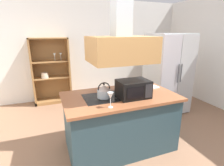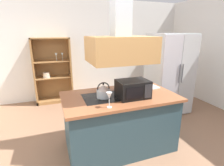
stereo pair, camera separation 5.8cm
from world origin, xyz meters
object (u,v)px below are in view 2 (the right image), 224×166
object	(u,v)px
cutting_board	(148,87)
microwave	(133,89)
kettle	(103,91)
refrigerator	(169,74)
dish_cabinet	(53,74)
wine_glass_on_counter	(109,96)

from	to	relation	value
cutting_board	microwave	distance (m)	0.57
kettle	cutting_board	size ratio (longest dim) A/B	0.68
refrigerator	microwave	distance (m)	1.81
refrigerator	microwave	world-z (taller)	refrigerator
dish_cabinet	wine_glass_on_counter	bearing A→B (deg)	-77.83
refrigerator	microwave	size ratio (longest dim) A/B	3.93
kettle	cutting_board	xyz separation A→B (m)	(0.87, 0.18, -0.09)
kettle	dish_cabinet	bearing A→B (deg)	104.75
dish_cabinet	kettle	xyz separation A→B (m)	(0.65, -2.46, 0.24)
cutting_board	microwave	bearing A→B (deg)	-144.98
kettle	microwave	distance (m)	0.43
wine_glass_on_counter	dish_cabinet	bearing A→B (deg)	102.17
microwave	wine_glass_on_counter	distance (m)	0.50
refrigerator	dish_cabinet	size ratio (longest dim) A/B	1.06
dish_cabinet	wine_glass_on_counter	world-z (taller)	dish_cabinet
kettle	wine_glass_on_counter	size ratio (longest dim) A/B	1.12
kettle	microwave	size ratio (longest dim) A/B	0.50
kettle	microwave	bearing A→B (deg)	-19.00
refrigerator	dish_cabinet	bearing A→B (deg)	148.60
dish_cabinet	refrigerator	bearing A→B (deg)	-31.40
wine_glass_on_counter	kettle	bearing A→B (deg)	84.31
cutting_board	wine_glass_on_counter	bearing A→B (deg)	-148.69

